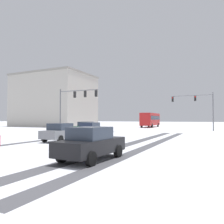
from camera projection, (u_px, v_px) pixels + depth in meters
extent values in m
cube|color=#4C4C51|center=(155.00, 144.00, 17.80)|extent=(0.81, 28.62, 0.01)
cube|color=#4C4C51|center=(133.00, 143.00, 18.57)|extent=(0.96, 28.62, 0.01)
cube|color=#4C4C51|center=(54.00, 139.00, 22.15)|extent=(0.87, 28.62, 0.01)
cylinder|color=slate|center=(60.00, 111.00, 33.11)|extent=(0.18, 0.18, 6.50)
cylinder|color=slate|center=(79.00, 91.00, 31.91)|extent=(6.40, 0.26, 0.12)
cube|color=black|center=(75.00, 95.00, 32.15)|extent=(0.33, 0.25, 0.90)
sphere|color=red|center=(75.00, 93.00, 32.30)|extent=(0.20, 0.20, 0.20)
sphere|color=black|center=(75.00, 95.00, 32.29)|extent=(0.20, 0.20, 0.20)
sphere|color=black|center=(75.00, 97.00, 32.28)|extent=(0.20, 0.20, 0.20)
cube|color=black|center=(85.00, 94.00, 31.44)|extent=(0.33, 0.25, 0.90)
sphere|color=red|center=(86.00, 92.00, 31.59)|extent=(0.20, 0.20, 0.20)
sphere|color=black|center=(86.00, 94.00, 31.58)|extent=(0.20, 0.20, 0.20)
sphere|color=black|center=(86.00, 96.00, 31.57)|extent=(0.20, 0.20, 0.20)
cube|color=black|center=(96.00, 93.00, 30.72)|extent=(0.33, 0.25, 0.90)
sphere|color=red|center=(97.00, 91.00, 30.88)|extent=(0.20, 0.20, 0.20)
sphere|color=black|center=(97.00, 94.00, 30.87)|extent=(0.20, 0.20, 0.20)
sphere|color=black|center=(97.00, 96.00, 30.86)|extent=(0.20, 0.20, 0.20)
cylinder|color=slate|center=(213.00, 111.00, 36.96)|extent=(0.18, 0.18, 6.50)
cylinder|color=slate|center=(191.00, 96.00, 38.70)|extent=(7.05, 0.47, 0.12)
cube|color=black|center=(195.00, 99.00, 38.35)|extent=(0.33, 0.26, 0.90)
sphere|color=red|center=(195.00, 97.00, 38.22)|extent=(0.20, 0.20, 0.20)
sphere|color=black|center=(195.00, 98.00, 38.21)|extent=(0.20, 0.20, 0.20)
sphere|color=black|center=(195.00, 100.00, 38.20)|extent=(0.20, 0.20, 0.20)
cube|color=black|center=(173.00, 99.00, 40.17)|extent=(0.33, 0.26, 0.90)
sphere|color=red|center=(172.00, 98.00, 40.04)|extent=(0.20, 0.20, 0.20)
sphere|color=black|center=(172.00, 99.00, 40.03)|extent=(0.20, 0.20, 0.20)
sphere|color=black|center=(172.00, 101.00, 40.02)|extent=(0.20, 0.20, 0.20)
cube|color=#194C2D|center=(86.00, 128.00, 30.90)|extent=(1.94, 4.19, 0.70)
cube|color=#2D3847|center=(86.00, 124.00, 30.78)|extent=(1.67, 1.99, 0.60)
cylinder|color=black|center=(85.00, 130.00, 32.37)|extent=(0.26, 0.65, 0.64)
cylinder|color=black|center=(95.00, 131.00, 31.77)|extent=(0.26, 0.65, 0.64)
cylinder|color=black|center=(76.00, 131.00, 30.01)|extent=(0.26, 0.65, 0.64)
cylinder|color=black|center=(87.00, 132.00, 29.41)|extent=(0.26, 0.65, 0.64)
cube|color=#233899|center=(91.00, 131.00, 24.15)|extent=(1.89, 4.17, 0.70)
cube|color=#2D3847|center=(90.00, 125.00, 24.03)|extent=(1.65, 1.97, 0.60)
cylinder|color=black|center=(90.00, 133.00, 25.62)|extent=(0.25, 0.65, 0.64)
cylinder|color=black|center=(102.00, 134.00, 25.00)|extent=(0.25, 0.65, 0.64)
cylinder|color=black|center=(78.00, 135.00, 23.27)|extent=(0.25, 0.65, 0.64)
cylinder|color=black|center=(92.00, 135.00, 22.65)|extent=(0.25, 0.65, 0.64)
cube|color=slate|center=(61.00, 134.00, 19.94)|extent=(1.90, 4.18, 0.70)
cube|color=#2D3847|center=(60.00, 127.00, 19.82)|extent=(1.65, 1.98, 0.60)
cylinder|color=black|center=(62.00, 136.00, 21.41)|extent=(0.25, 0.65, 0.64)
cylinder|color=black|center=(76.00, 137.00, 20.80)|extent=(0.25, 0.65, 0.64)
cylinder|color=black|center=(45.00, 138.00, 19.06)|extent=(0.25, 0.65, 0.64)
cylinder|color=black|center=(60.00, 139.00, 18.45)|extent=(0.25, 0.65, 0.64)
cube|color=black|center=(92.00, 146.00, 10.89)|extent=(1.93, 4.19, 0.70)
cube|color=#2D3847|center=(90.00, 133.00, 10.78)|extent=(1.67, 1.99, 0.60)
cylinder|color=black|center=(92.00, 149.00, 12.39)|extent=(0.26, 0.65, 0.64)
cylinder|color=black|center=(118.00, 151.00, 11.62)|extent=(0.26, 0.65, 0.64)
cylinder|color=black|center=(62.00, 156.00, 10.15)|extent=(0.26, 0.65, 0.64)
cylinder|color=black|center=(91.00, 159.00, 9.38)|extent=(0.26, 0.65, 0.64)
cube|color=#B21E1E|center=(150.00, 119.00, 53.71)|extent=(3.00, 11.10, 2.90)
cube|color=#283342|center=(150.00, 118.00, 53.72)|extent=(3.00, 10.22, 0.90)
cylinder|color=black|center=(152.00, 126.00, 49.66)|extent=(0.34, 0.97, 0.96)
cylinder|color=black|center=(142.00, 126.00, 50.57)|extent=(0.34, 0.97, 0.96)
cylinder|color=black|center=(158.00, 125.00, 56.26)|extent=(0.34, 0.97, 0.96)
cylinder|color=black|center=(149.00, 125.00, 57.17)|extent=(0.34, 0.97, 0.96)
cube|color=#B2ADA3|center=(55.00, 102.00, 60.45)|extent=(19.34, 14.40, 13.44)
cube|color=gray|center=(55.00, 76.00, 60.67)|extent=(19.64, 14.70, 0.50)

